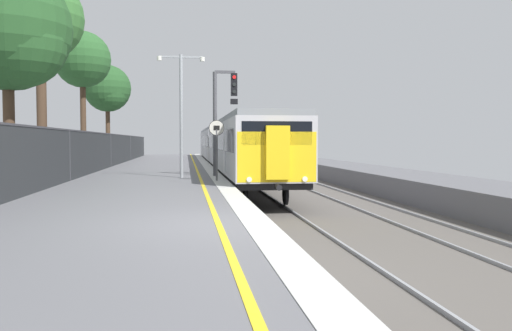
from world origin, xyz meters
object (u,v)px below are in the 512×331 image
object	(u,v)px
background_tree_right	(81,61)
speed_limit_sign	(217,142)
commuter_train_at_platform	(228,145)
platform_lamp_mid	(181,105)
background_tree_left	(11,32)
background_tree_centre	(108,90)
signal_gantry	(221,110)
background_tree_back	(41,21)

from	to	relation	value
background_tree_right	speed_limit_sign	bearing A→B (deg)	-54.35
speed_limit_sign	background_tree_right	world-z (taller)	background_tree_right
commuter_train_at_platform	background_tree_right	bearing A→B (deg)	-136.77
platform_lamp_mid	background_tree_left	distance (m)	7.26
background_tree_centre	background_tree_right	world-z (taller)	background_tree_right
commuter_train_at_platform	signal_gantry	distance (m)	14.79
background_tree_centre	speed_limit_sign	bearing A→B (deg)	-71.21
signal_gantry	background_tree_left	bearing A→B (deg)	-145.33
background_tree_right	background_tree_centre	bearing A→B (deg)	90.38
commuter_train_at_platform	background_tree_centre	distance (m)	9.95
speed_limit_sign	background_tree_right	size ratio (longest dim) A/B	0.31
speed_limit_sign	background_tree_right	distance (m)	12.44
commuter_train_at_platform	platform_lamp_mid	bearing A→B (deg)	-101.75
signal_gantry	background_tree_centre	xyz separation A→B (m)	(-7.24, 17.20, 2.40)
speed_limit_sign	background_tree_back	size ratio (longest dim) A/B	0.27
platform_lamp_mid	background_tree_centre	size ratio (longest dim) A/B	0.72
signal_gantry	background_tree_centre	world-z (taller)	background_tree_centre
commuter_train_at_platform	speed_limit_sign	distance (m)	17.68
signal_gantry	speed_limit_sign	distance (m)	3.30
background_tree_left	background_tree_right	world-z (taller)	background_tree_right
platform_lamp_mid	background_tree_left	size ratio (longest dim) A/B	0.70
signal_gantry	background_tree_right	world-z (taller)	background_tree_right
signal_gantry	platform_lamp_mid	bearing A→B (deg)	-154.23
speed_limit_sign	background_tree_right	bearing A→B (deg)	125.65
commuter_train_at_platform	background_tree_centre	xyz separation A→B (m)	(-8.71, 2.58, 4.06)
background_tree_centre	background_tree_right	xyz separation A→B (m)	(0.07, -10.70, 0.55)
speed_limit_sign	background_tree_centre	distance (m)	21.63
speed_limit_sign	platform_lamp_mid	size ratio (longest dim) A/B	0.45
background_tree_centre	background_tree_back	world-z (taller)	background_tree_back
signal_gantry	background_tree_right	size ratio (longest dim) A/B	0.62
background_tree_left	background_tree_back	bearing A→B (deg)	94.81
background_tree_back	platform_lamp_mid	bearing A→B (deg)	-15.53
commuter_train_at_platform	background_tree_left	xyz separation A→B (m)	(-8.77, -19.68, 3.90)
background_tree_left	speed_limit_sign	bearing A→B (deg)	16.85
signal_gantry	background_tree_back	world-z (taller)	background_tree_back
background_tree_left	background_tree_centre	xyz separation A→B (m)	(0.06, 22.26, 0.16)
background_tree_left	background_tree_right	size ratio (longest dim) A/B	0.99
background_tree_centre	background_tree_right	size ratio (longest dim) A/B	0.96
background_tree_right	background_tree_back	distance (m)	5.78
signal_gantry	background_tree_back	distance (m)	8.74
signal_gantry	speed_limit_sign	bearing A→B (deg)	-97.41
speed_limit_sign	background_tree_centre	size ratio (longest dim) A/B	0.33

